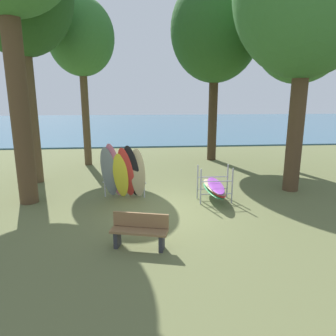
{
  "coord_description": "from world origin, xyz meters",
  "views": [
    {
      "loc": [
        -0.67,
        -9.53,
        3.68
      ],
      "look_at": [
        0.33,
        1.34,
        1.1
      ],
      "focal_mm": 33.17,
      "sensor_mm": 36.0,
      "label": 1
    }
  ],
  "objects_px": {
    "tree_far_right_back": "(302,26)",
    "leaning_board_pile": "(123,173)",
    "park_bench": "(140,230)",
    "tree_mid_behind": "(215,30)",
    "tree_far_left_back": "(81,38)",
    "board_storage_rack": "(214,187)"
  },
  "relations": [
    {
      "from": "leaning_board_pile",
      "to": "tree_mid_behind",
      "type": "bearing_deg",
      "value": 54.87
    },
    {
      "from": "tree_mid_behind",
      "to": "tree_far_right_back",
      "type": "height_order",
      "value": "tree_mid_behind"
    },
    {
      "from": "tree_far_left_back",
      "to": "tree_far_right_back",
      "type": "relative_size",
      "value": 0.9
    },
    {
      "from": "tree_mid_behind",
      "to": "board_storage_rack",
      "type": "height_order",
      "value": "tree_mid_behind"
    },
    {
      "from": "tree_far_right_back",
      "to": "board_storage_rack",
      "type": "distance_m",
      "value": 8.88
    },
    {
      "from": "leaning_board_pile",
      "to": "board_storage_rack",
      "type": "bearing_deg",
      "value": -6.78
    },
    {
      "from": "tree_mid_behind",
      "to": "leaning_board_pile",
      "type": "height_order",
      "value": "tree_mid_behind"
    },
    {
      "from": "tree_far_left_back",
      "to": "leaning_board_pile",
      "type": "distance_m",
      "value": 8.38
    },
    {
      "from": "tree_far_left_back",
      "to": "park_bench",
      "type": "distance_m",
      "value": 11.64
    },
    {
      "from": "tree_mid_behind",
      "to": "board_storage_rack",
      "type": "bearing_deg",
      "value": -102.18
    },
    {
      "from": "tree_far_left_back",
      "to": "park_bench",
      "type": "xyz_separation_m",
      "value": [
        2.74,
        -9.63,
        -5.95
      ]
    },
    {
      "from": "tree_far_right_back",
      "to": "board_storage_rack",
      "type": "bearing_deg",
      "value": -139.23
    },
    {
      "from": "tree_far_right_back",
      "to": "leaning_board_pile",
      "type": "bearing_deg",
      "value": -154.8
    },
    {
      "from": "tree_far_right_back",
      "to": "park_bench",
      "type": "distance_m",
      "value": 12.2
    },
    {
      "from": "board_storage_rack",
      "to": "leaning_board_pile",
      "type": "bearing_deg",
      "value": 173.22
    },
    {
      "from": "tree_mid_behind",
      "to": "tree_far_right_back",
      "type": "distance_m",
      "value": 4.43
    },
    {
      "from": "tree_mid_behind",
      "to": "tree_far_right_back",
      "type": "bearing_deg",
      "value": -42.04
    },
    {
      "from": "leaning_board_pile",
      "to": "park_bench",
      "type": "xyz_separation_m",
      "value": [
        0.55,
        -3.6,
        -0.54
      ]
    },
    {
      "from": "tree_far_left_back",
      "to": "board_storage_rack",
      "type": "relative_size",
      "value": 3.92
    },
    {
      "from": "tree_mid_behind",
      "to": "leaning_board_pile",
      "type": "distance_m",
      "value": 10.19
    },
    {
      "from": "leaning_board_pile",
      "to": "board_storage_rack",
      "type": "height_order",
      "value": "leaning_board_pile"
    },
    {
      "from": "tree_far_left_back",
      "to": "leaning_board_pile",
      "type": "xyz_separation_m",
      "value": [
        2.19,
        -6.02,
        -5.41
      ]
    }
  ]
}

